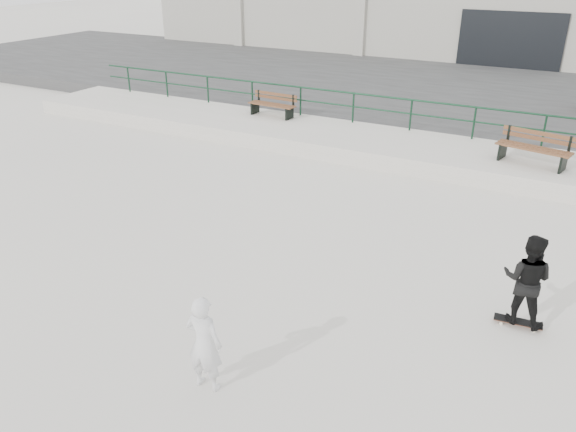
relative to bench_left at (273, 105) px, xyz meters
The scene contains 9 objects.
ground 11.83m from the bench_left, 60.43° to the right, with size 120.00×120.00×0.00m, color silver.
ledge 5.91m from the bench_left, ahead, with size 30.00×3.00×0.50m, color beige.
parking_strip 9.71m from the bench_left, 53.03° to the left, with size 60.00×14.00×0.50m, color #383838.
railing 5.86m from the bench_left, ahead, with size 28.00×0.06×1.03m.
bench_left is the anchor object (origin of this frame).
bench_right 8.81m from the bench_left, ahead, with size 2.02×0.96×0.90m.
skateboard 12.57m from the bench_left, 41.13° to the right, with size 0.79×0.27×0.09m.
standing_skater 12.55m from the bench_left, 41.13° to the right, with size 0.79×0.61×1.62m, color black.
seated_skater 13.22m from the bench_left, 64.70° to the right, with size 0.56×0.37×1.53m, color white.
Camera 1 is at (3.88, -6.77, 5.75)m, focal length 35.00 mm.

